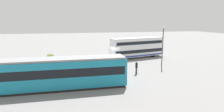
# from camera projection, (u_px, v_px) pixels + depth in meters

# --- Properties ---
(ground_plane) EXTENTS (160.00, 160.00, 0.00)m
(ground_plane) POSITION_uv_depth(u_px,v_px,m) (112.00, 61.00, 33.08)
(ground_plane) COLOR gray
(double_decker_bus) EXTENTS (11.50, 4.81, 3.91)m
(double_decker_bus) POSITION_uv_depth(u_px,v_px,m) (137.00, 48.00, 35.70)
(double_decker_bus) COLOR white
(double_decker_bus) RESTS_ON ground
(tram_yellow) EXTENTS (13.32, 2.83, 3.35)m
(tram_yellow) POSITION_uv_depth(u_px,v_px,m) (64.00, 73.00, 19.34)
(tram_yellow) COLOR teal
(tram_yellow) RESTS_ON ground
(pedestrian_near_railing) EXTENTS (0.45, 0.45, 1.76)m
(pedestrian_near_railing) POSITION_uv_depth(u_px,v_px,m) (104.00, 62.00, 27.58)
(pedestrian_near_railing) COLOR #33384C
(pedestrian_near_railing) RESTS_ON ground
(pedestrian_crossing) EXTENTS (0.35, 0.36, 1.79)m
(pedestrian_crossing) POSITION_uv_depth(u_px,v_px,m) (136.00, 67.00, 24.77)
(pedestrian_crossing) COLOR #33384C
(pedestrian_crossing) RESTS_ON ground
(pedestrian_railing) EXTENTS (6.66, 0.67, 1.08)m
(pedestrian_railing) POSITION_uv_depth(u_px,v_px,m) (90.00, 64.00, 27.30)
(pedestrian_railing) COLOR gray
(pedestrian_railing) RESTS_ON ground
(info_sign) EXTENTS (0.94, 0.27, 2.58)m
(info_sign) POSITION_uv_depth(u_px,v_px,m) (51.00, 59.00, 25.97)
(info_sign) COLOR slate
(info_sign) RESTS_ON ground
(street_lamp) EXTENTS (0.36, 0.36, 6.37)m
(street_lamp) POSITION_uv_depth(u_px,v_px,m) (163.00, 43.00, 28.84)
(street_lamp) COLOR #4C4C51
(street_lamp) RESTS_ON ground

